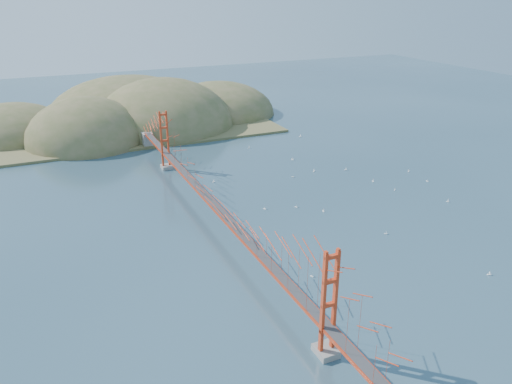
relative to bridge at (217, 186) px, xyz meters
name	(u,v)px	position (x,y,z in m)	size (l,w,h in m)	color
ground	(219,230)	(0.00, -0.18, -7.01)	(320.00, 320.00, 0.00)	#2B4656
bridge	(217,186)	(0.00, 0.00, 0.00)	(2.20, 94.40, 12.00)	gray
far_headlands	(137,123)	(2.21, 68.33, -7.01)	(84.00, 58.00, 25.00)	olive
sailboat_12	(249,148)	(20.51, 35.37, -6.86)	(0.56, 0.49, 0.64)	white
sailboat_4	(314,171)	(25.91, 15.95, -6.85)	(0.68, 0.68, 0.72)	white
sailboat_16	(293,177)	(20.67, 14.93, -6.87)	(0.57, 0.57, 0.60)	white
sailboat_6	(489,274)	(26.60, -26.19, -6.87)	(0.55, 0.55, 0.62)	white
sailboat_11	(448,201)	(38.94, -6.36, -6.87)	(0.56, 0.56, 0.62)	white
sailboat_14	(323,211)	(17.66, -1.01, -6.86)	(0.58, 0.60, 0.68)	white
sailboat_10	(312,276)	(6.00, -17.28, -6.87)	(0.51, 0.51, 0.57)	white
sailboat_1	(296,207)	(14.46, 2.25, -6.86)	(0.62, 0.62, 0.65)	white
sailboat_15	(292,159)	(25.58, 24.21, -6.85)	(0.62, 0.66, 0.75)	white
sailboat_3	(214,181)	(6.00, 18.76, -6.87)	(0.52, 0.49, 0.59)	white
sailboat_8	(409,171)	(42.87, 8.21, -6.86)	(0.58, 0.58, 0.63)	white
sailboat_17	(346,169)	(32.20, 14.13, -6.86)	(0.60, 0.57, 0.68)	white
sailboat_9	(395,190)	(34.07, 1.50, -6.87)	(0.56, 0.56, 0.59)	white
sailboat_0	(265,208)	(9.41, 3.73, -6.86)	(0.56, 0.61, 0.69)	white
sailboat_5	(373,181)	(33.23, 6.69, -6.86)	(0.59, 0.62, 0.69)	white
sailboat_7	(300,136)	(35.57, 38.71, -6.85)	(0.62, 0.49, 0.73)	white
sailboat_2	(386,233)	(21.87, -11.67, -6.87)	(0.52, 0.52, 0.57)	white
sailboat_extra_0	(427,181)	(42.54, 2.62, -6.87)	(0.48, 0.51, 0.58)	white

